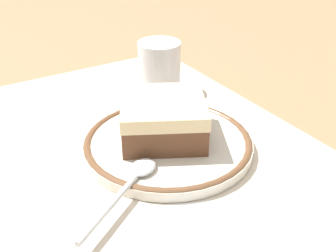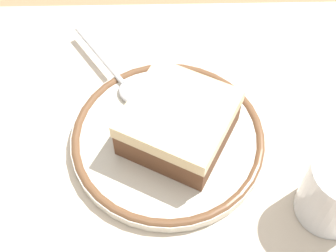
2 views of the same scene
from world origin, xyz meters
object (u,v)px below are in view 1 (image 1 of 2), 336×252
at_px(spoon, 133,180).
at_px(cup, 159,69).
at_px(napkin, 233,244).
at_px(cake_slice, 163,119).
at_px(plate, 168,143).

distance_m(spoon, cup, 0.26).
xyz_separation_m(cup, napkin, (0.33, -0.12, -0.03)).
bearing_deg(cake_slice, spoon, -49.99).
bearing_deg(spoon, cup, 143.18).
bearing_deg(napkin, plate, 168.62).
bearing_deg(spoon, cake_slice, 130.01).
bearing_deg(napkin, cake_slice, 169.35).
distance_m(cake_slice, napkin, 0.19).
height_order(plate, cake_slice, cake_slice).
bearing_deg(cake_slice, napkin, -10.65).
distance_m(plate, cake_slice, 0.03).
height_order(spoon, cup, cup).
bearing_deg(cup, plate, -27.26).
height_order(cake_slice, spoon, cake_slice).
relative_size(plate, cup, 2.72).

